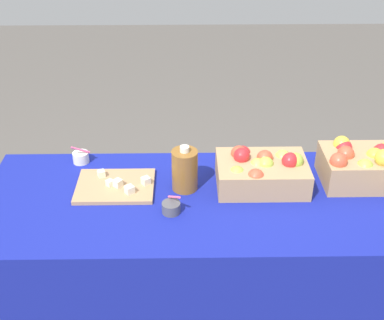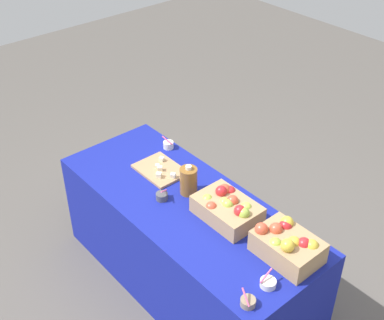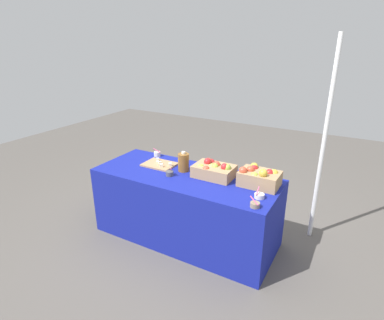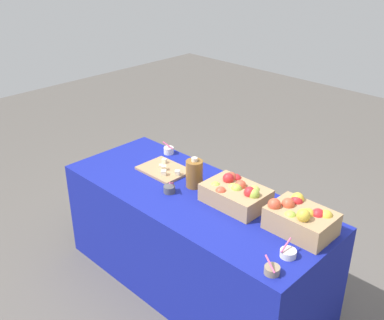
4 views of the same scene
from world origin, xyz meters
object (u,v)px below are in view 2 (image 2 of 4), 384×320
Objects in this scene: cutting_board_front at (161,170)px; apple_crate_middle at (227,208)px; sample_bowl_near at (168,145)px; cider_jug at (189,181)px; apple_crate_left at (288,245)px; sample_bowl_mid at (162,196)px; sample_bowl_extra at (268,283)px; sample_bowl_far at (248,302)px.

apple_crate_middle is at bearing 1.62° from cutting_board_front.
cider_jug is (0.50, -0.23, 0.07)m from sample_bowl_near.
sample_bowl_mid is (-0.85, -0.22, -0.06)m from apple_crate_left.
sample_bowl_mid is (0.25, -0.18, 0.01)m from cutting_board_front.
apple_crate_left is 1.31m from sample_bowl_near.
cider_jug is (-0.88, 0.20, 0.07)m from sample_bowl_extra.
cutting_board_front is (-1.10, -0.04, -0.07)m from apple_crate_left.
sample_bowl_near reaches higher than sample_bowl_extra.
cider_jug is at bearing -176.59° from apple_crate_left.
apple_crate_middle reaches higher than sample_bowl_near.
cider_jug is at bearing 157.80° from sample_bowl_far.
apple_crate_middle is at bearing 3.73° from cider_jug.
sample_bowl_far is 0.45× the size of cider_jug.
cutting_board_front is at bearing -49.25° from sample_bowl_near.
sample_bowl_mid is (-0.40, -0.20, -0.05)m from apple_crate_middle.
apple_crate_left is at bearing 103.88° from sample_bowl_far.
cutting_board_front is 3.50× the size of sample_bowl_extra.
sample_bowl_mid is 1.04× the size of sample_bowl_far.
sample_bowl_near is (-0.84, 0.20, -0.04)m from apple_crate_middle.
cider_jug reaches higher than sample_bowl_extra.
apple_crate_left is 1.07× the size of cutting_board_front.
sample_bowl_near is at bearing 162.96° from sample_bowl_extra.
cider_jug is (0.31, -0.00, 0.08)m from cutting_board_front.
apple_crate_left is at bearing 3.18° from apple_crate_middle.
sample_bowl_far is (0.56, -0.39, -0.05)m from apple_crate_middle.
cutting_board_front is at bearing -177.73° from apple_crate_left.
sample_bowl_near reaches higher than sample_bowl_far.
apple_crate_middle is 4.12× the size of sample_bowl_far.
apple_crate_left is 0.80m from cider_jug.
apple_crate_left reaches higher than sample_bowl_near.
sample_bowl_near is at bearing 172.16° from apple_crate_left.
apple_crate_left reaches higher than sample_bowl_mid.
sample_bowl_far is at bearing -34.80° from apple_crate_middle.
apple_crate_left is 0.46m from apple_crate_middle.
sample_bowl_extra is at bearing 96.52° from sample_bowl_far.
apple_crate_left is at bearing -7.84° from sample_bowl_near.
apple_crate_middle is 1.16× the size of cutting_board_front.
sample_bowl_mid reaches higher than cutting_board_front.
apple_crate_left is 0.88m from sample_bowl_mid.
cider_jug is at bearing 72.18° from sample_bowl_mid.
apple_crate_left is 0.27m from sample_bowl_extra.
sample_bowl_near is 0.49× the size of cider_jug.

